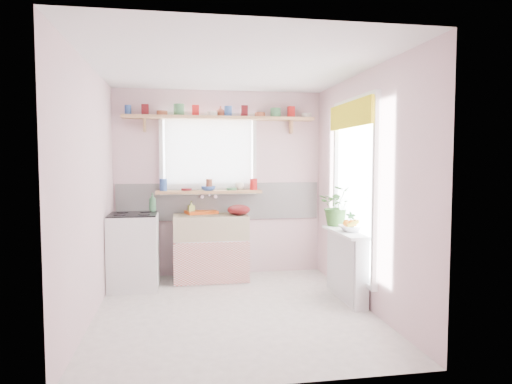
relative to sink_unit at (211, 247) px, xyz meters
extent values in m
plane|color=white|center=(0.15, -1.29, -0.43)|extent=(3.20, 3.20, 0.00)
plane|color=white|center=(0.15, -1.29, 2.07)|extent=(3.20, 3.20, 0.00)
plane|color=beige|center=(0.15, 0.31, 0.82)|extent=(2.80, 0.00, 2.80)
plane|color=beige|center=(0.15, -2.89, 0.82)|extent=(2.80, 0.00, 2.80)
plane|color=beige|center=(-1.25, -1.29, 0.82)|extent=(0.00, 3.20, 3.20)
plane|color=beige|center=(1.55, -1.29, 0.82)|extent=(0.00, 3.20, 3.20)
cube|color=white|center=(0.15, 0.29, 0.57)|extent=(2.74, 0.03, 0.50)
cube|color=#C5808D|center=(0.15, 0.29, 0.37)|extent=(2.74, 0.02, 0.12)
cube|color=white|center=(0.00, 0.30, 1.22)|extent=(1.20, 0.01, 1.00)
cube|color=white|center=(0.00, 0.24, 1.22)|extent=(1.15, 0.02, 0.95)
cube|color=white|center=(1.54, -1.09, 0.82)|extent=(0.01, 1.10, 1.90)
cube|color=yellow|center=(1.46, -1.09, 1.63)|extent=(0.03, 1.20, 0.28)
cube|color=white|center=(0.00, 0.01, -0.16)|extent=(0.85, 0.55, 0.55)
cube|color=#D34D3E|center=(0.00, -0.27, -0.16)|extent=(0.95, 0.02, 0.53)
cube|color=#BEAB8B|center=(0.00, 0.01, 0.27)|extent=(0.95, 0.55, 0.30)
cylinder|color=silver|center=(0.00, 0.26, 0.67)|extent=(0.03, 0.22, 0.03)
cube|color=white|center=(-0.95, -0.24, 0.02)|extent=(0.58, 0.58, 0.90)
cube|color=black|center=(-0.95, -0.24, 0.47)|extent=(0.56, 0.56, 0.02)
cylinder|color=black|center=(-1.09, -0.38, 0.49)|extent=(0.14, 0.14, 0.01)
cylinder|color=black|center=(-0.81, -0.38, 0.49)|extent=(0.14, 0.14, 0.01)
cylinder|color=black|center=(-1.09, -0.10, 0.49)|extent=(0.14, 0.14, 0.01)
cylinder|color=black|center=(-0.81, -0.10, 0.49)|extent=(0.14, 0.14, 0.01)
cube|color=white|center=(1.45, -1.09, -0.06)|extent=(0.15, 0.90, 0.75)
cube|color=white|center=(1.42, -1.09, 0.33)|extent=(0.22, 0.95, 0.03)
cube|color=tan|center=(0.00, 0.19, 0.71)|extent=(1.40, 0.22, 0.04)
cube|color=tan|center=(0.15, 0.18, 1.69)|extent=(2.52, 0.24, 0.04)
cylinder|color=#3359A5|center=(-1.03, 0.18, 1.77)|extent=(0.11, 0.11, 0.12)
cylinder|color=#590F14|center=(-0.82, 0.18, 1.77)|extent=(0.11, 0.11, 0.12)
cylinder|color=#A55133|center=(-0.60, 0.18, 1.74)|extent=(0.11, 0.11, 0.06)
cylinder|color=#3F7F4C|center=(-0.39, 0.18, 1.77)|extent=(0.11, 0.11, 0.12)
cylinder|color=red|center=(-0.17, 0.18, 1.77)|extent=(0.11, 0.11, 0.12)
cylinder|color=silver|center=(0.04, 0.18, 1.74)|extent=(0.11, 0.11, 0.06)
cylinder|color=#3359A5|center=(0.26, 0.18, 1.77)|extent=(0.11, 0.11, 0.12)
cylinder|color=#590F14|center=(0.47, 0.18, 1.77)|extent=(0.11, 0.11, 0.12)
cylinder|color=#A55133|center=(0.69, 0.18, 1.74)|extent=(0.11, 0.11, 0.06)
cylinder|color=#3F7F4C|center=(0.90, 0.18, 1.77)|extent=(0.11, 0.11, 0.12)
cylinder|color=red|center=(1.12, 0.18, 1.77)|extent=(0.11, 0.11, 0.12)
cylinder|color=silver|center=(1.33, 0.18, 1.74)|extent=(0.11, 0.11, 0.06)
cylinder|color=#3359A5|center=(-0.62, 0.19, 0.79)|extent=(0.11, 0.11, 0.12)
cylinder|color=#590F14|center=(-0.31, 0.19, 0.79)|extent=(0.11, 0.11, 0.12)
cylinder|color=#A55133|center=(0.00, 0.19, 0.76)|extent=(0.11, 0.11, 0.06)
cylinder|color=#3F7F4C|center=(0.31, 0.19, 0.79)|extent=(0.11, 0.11, 0.12)
cylinder|color=red|center=(0.62, 0.19, 0.79)|extent=(0.11, 0.11, 0.12)
cube|color=#FE6016|center=(-0.11, 0.21, 0.44)|extent=(0.46, 0.39, 0.04)
ellipsoid|color=#611013|center=(0.37, -0.05, 0.49)|extent=(0.37, 0.37, 0.14)
imported|color=#376629|center=(1.48, -0.69, 0.59)|extent=(0.54, 0.50, 0.48)
imported|color=white|center=(1.48, -1.14, 0.38)|extent=(0.28, 0.28, 0.07)
imported|color=#245B25|center=(1.48, -1.12, 0.45)|extent=(0.12, 0.08, 0.22)
imported|color=#B6CA59|center=(-0.24, 0.15, 0.50)|extent=(0.10, 0.10, 0.17)
imported|color=silver|center=(0.41, 0.25, 0.78)|extent=(0.13, 0.13, 0.10)
imported|color=#355BAD|center=(-0.01, 0.13, 0.76)|extent=(0.23, 0.23, 0.06)
imported|color=#B04F36|center=(0.16, 0.24, 1.78)|extent=(0.18, 0.18, 0.14)
imported|color=#408052|center=(-0.73, -0.03, 0.60)|extent=(0.10, 0.10, 0.24)
sphere|color=orange|center=(1.48, -1.14, 0.43)|extent=(0.08, 0.08, 0.08)
sphere|color=orange|center=(1.54, -1.11, 0.43)|extent=(0.08, 0.08, 0.08)
sphere|color=orange|center=(1.43, -1.12, 0.43)|extent=(0.08, 0.08, 0.08)
cylinder|color=gold|center=(1.50, -1.19, 0.44)|extent=(0.18, 0.04, 0.10)
camera|label=1|loc=(-0.40, -5.90, 1.13)|focal=32.00mm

